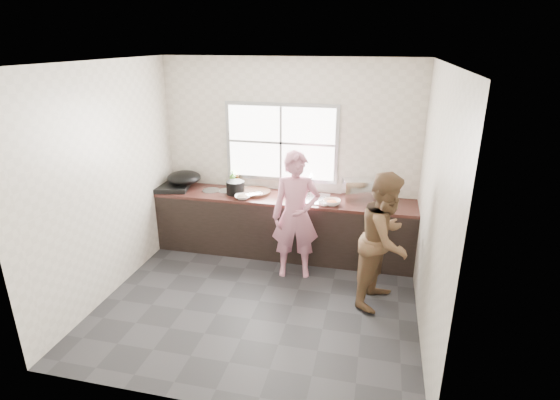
% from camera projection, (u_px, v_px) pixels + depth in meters
% --- Properties ---
extents(floor, '(3.60, 3.20, 0.01)m').
position_uv_depth(floor, '(259.00, 302.00, 5.15)').
color(floor, '#28282A').
rests_on(floor, ground).
extents(ceiling, '(3.60, 3.20, 0.01)m').
position_uv_depth(ceiling, '(255.00, 61.00, 4.21)').
color(ceiling, silver).
rests_on(ceiling, wall_back).
extents(wall_back, '(3.60, 0.01, 2.70)m').
position_uv_depth(wall_back, '(288.00, 157.00, 6.15)').
color(wall_back, beige).
rests_on(wall_back, ground).
extents(wall_left, '(0.01, 3.20, 2.70)m').
position_uv_depth(wall_left, '(108.00, 182.00, 5.07)').
color(wall_left, beige).
rests_on(wall_left, ground).
extents(wall_right, '(0.01, 3.20, 2.70)m').
position_uv_depth(wall_right, '(433.00, 207.00, 4.30)').
color(wall_right, beige).
rests_on(wall_right, ground).
extents(wall_front, '(3.60, 0.01, 2.70)m').
position_uv_depth(wall_front, '(198.00, 264.00, 3.22)').
color(wall_front, beige).
rests_on(wall_front, ground).
extents(cabinet, '(3.60, 0.62, 0.82)m').
position_uv_depth(cabinet, '(283.00, 226.00, 6.19)').
color(cabinet, black).
rests_on(cabinet, floor).
extents(countertop, '(3.60, 0.64, 0.04)m').
position_uv_depth(countertop, '(283.00, 198.00, 6.04)').
color(countertop, '#381C16').
rests_on(countertop, cabinet).
extents(sink, '(0.55, 0.45, 0.02)m').
position_uv_depth(sink, '(308.00, 198.00, 5.96)').
color(sink, silver).
rests_on(sink, countertop).
extents(faucet, '(0.02, 0.02, 0.30)m').
position_uv_depth(faucet, '(311.00, 184.00, 6.09)').
color(faucet, silver).
rests_on(faucet, countertop).
extents(window_frame, '(1.60, 0.05, 1.10)m').
position_uv_depth(window_frame, '(281.00, 143.00, 6.09)').
color(window_frame, '#9EA0A5').
rests_on(window_frame, wall_back).
extents(window_glazing, '(1.50, 0.01, 1.00)m').
position_uv_depth(window_glazing, '(281.00, 143.00, 6.06)').
color(window_glazing, white).
rests_on(window_glazing, window_frame).
extents(woman, '(0.62, 0.47, 1.54)m').
position_uv_depth(woman, '(296.00, 220.00, 5.50)').
color(woman, '#D17D96').
rests_on(woman, floor).
extents(person_side, '(0.83, 0.93, 1.58)m').
position_uv_depth(person_side, '(385.00, 240.00, 4.90)').
color(person_side, brown).
rests_on(person_side, floor).
extents(cutting_board, '(0.53, 0.53, 0.04)m').
position_uv_depth(cutting_board, '(255.00, 192.00, 6.15)').
color(cutting_board, black).
rests_on(cutting_board, countertop).
extents(cleaver, '(0.24, 0.22, 0.01)m').
position_uv_depth(cleaver, '(254.00, 194.00, 6.01)').
color(cleaver, silver).
rests_on(cleaver, cutting_board).
extents(bowl_mince, '(0.26, 0.26, 0.05)m').
position_uv_depth(bowl_mince, '(243.00, 197.00, 5.94)').
color(bowl_mince, white).
rests_on(bowl_mince, countertop).
extents(bowl_crabs, '(0.23, 0.23, 0.06)m').
position_uv_depth(bowl_crabs, '(332.00, 203.00, 5.72)').
color(bowl_crabs, white).
rests_on(bowl_crabs, countertop).
extents(bowl_held, '(0.24, 0.24, 0.06)m').
position_uv_depth(bowl_held, '(324.00, 203.00, 5.70)').
color(bowl_held, white).
rests_on(bowl_held, countertop).
extents(black_pot, '(0.33, 0.33, 0.18)m').
position_uv_depth(black_pot, '(235.00, 188.00, 6.11)').
color(black_pot, black).
rests_on(black_pot, countertop).
extents(plate_food, '(0.24, 0.24, 0.02)m').
position_uv_depth(plate_food, '(244.00, 189.00, 6.32)').
color(plate_food, white).
rests_on(plate_food, countertop).
extents(bottle_green, '(0.13, 0.13, 0.26)m').
position_uv_depth(bottle_green, '(233.00, 179.00, 6.35)').
color(bottle_green, '#4E9430').
rests_on(bottle_green, countertop).
extents(bottle_brown_tall, '(0.08, 0.09, 0.17)m').
position_uv_depth(bottle_brown_tall, '(238.00, 182.00, 6.37)').
color(bottle_brown_tall, '#431B10').
rests_on(bottle_brown_tall, countertop).
extents(bottle_brown_short, '(0.16, 0.16, 0.19)m').
position_uv_depth(bottle_brown_short, '(237.00, 182.00, 6.37)').
color(bottle_brown_short, '#472E11').
rests_on(bottle_brown_short, countertop).
extents(glass_jar, '(0.07, 0.07, 0.10)m').
position_uv_depth(glass_jar, '(237.00, 188.00, 6.25)').
color(glass_jar, white).
rests_on(glass_jar, countertop).
extents(burner, '(0.54, 0.54, 0.07)m').
position_uv_depth(burner, '(173.00, 187.00, 6.32)').
color(burner, black).
rests_on(burner, countertop).
extents(wok, '(0.63, 0.63, 0.19)m').
position_uv_depth(wok, '(184.00, 178.00, 6.34)').
color(wok, black).
rests_on(wok, burner).
extents(dish_rack, '(0.43, 0.36, 0.28)m').
position_uv_depth(dish_rack, '(357.00, 189.00, 5.90)').
color(dish_rack, silver).
rests_on(dish_rack, countertop).
extents(pot_lid_left, '(0.28, 0.28, 0.01)m').
position_uv_depth(pot_lid_left, '(211.00, 190.00, 6.26)').
color(pot_lid_left, '#B3B7BA').
rests_on(pot_lid_left, countertop).
extents(pot_lid_right, '(0.26, 0.26, 0.01)m').
position_uv_depth(pot_lid_right, '(225.00, 191.00, 6.25)').
color(pot_lid_right, silver).
rests_on(pot_lid_right, countertop).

